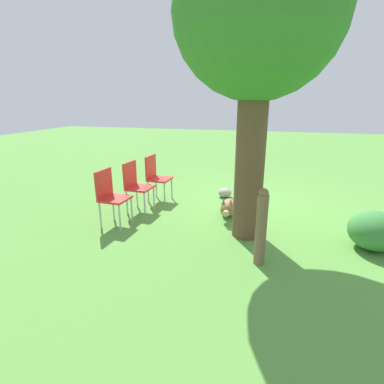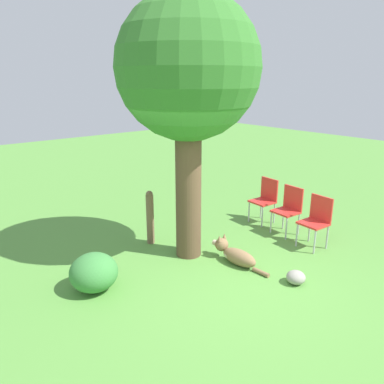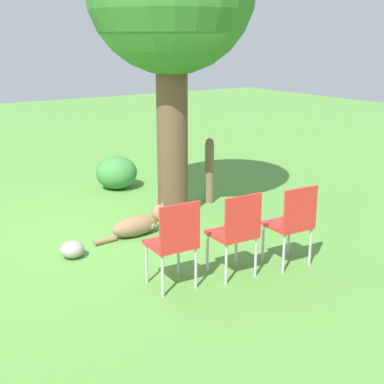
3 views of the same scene
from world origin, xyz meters
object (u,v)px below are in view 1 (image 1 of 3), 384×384
fence_post (261,227)px  red_chair_1 (136,183)px  red_chair_2 (110,194)px  dog (228,208)px  oak_tree (258,17)px  red_chair_0 (156,175)px

fence_post → red_chair_1: (2.32, -1.33, 0.03)m
fence_post → red_chair_2: (2.45, -0.65, 0.03)m
dog → red_chair_2: red_chair_2 is taller
oak_tree → fence_post: oak_tree is taller
red_chair_0 → red_chair_2: (0.25, 1.37, 0.00)m
oak_tree → red_chair_1: oak_tree is taller
dog → red_chair_2: bearing=-67.3°
dog → red_chair_0: (1.57, -0.48, 0.39)m
dog → fence_post: (-0.63, 1.54, 0.36)m
red_chair_1 → red_chair_2: bearing=-96.9°
red_chair_0 → red_chair_2: 1.40m
oak_tree → red_chair_2: 3.31m
dog → red_chair_0: red_chair_0 is taller
dog → red_chair_0: bearing=-110.5°
fence_post → red_chair_1: size_ratio=1.08×
fence_post → dog: bearing=-67.9°
dog → red_chair_2: 2.07m
red_chair_1 → red_chair_0: bearing=83.1°
oak_tree → red_chair_0: oak_tree is taller
dog → fence_post: fence_post is taller
oak_tree → red_chair_0: 3.37m
fence_post → red_chair_0: (2.19, -2.02, 0.03)m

